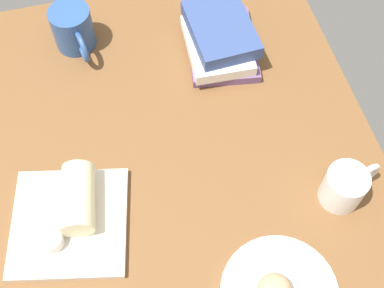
# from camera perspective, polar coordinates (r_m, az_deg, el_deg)

# --- Properties ---
(dining_table) EXTENTS (1.10, 0.90, 0.04)m
(dining_table) POSITION_cam_1_polar(r_m,az_deg,el_deg) (1.07, -2.55, -4.24)
(dining_table) COLOR brown
(dining_table) RESTS_ON ground
(square_plate) EXTENTS (0.26, 0.26, 0.02)m
(square_plate) POSITION_cam_1_polar(r_m,az_deg,el_deg) (1.03, -13.44, -8.51)
(square_plate) COLOR silver
(square_plate) RESTS_ON dining_table
(sauce_cup) EXTENTS (0.05, 0.05, 0.03)m
(sauce_cup) POSITION_cam_1_polar(r_m,az_deg,el_deg) (1.00, -15.44, -10.23)
(sauce_cup) COLOR silver
(sauce_cup) RESTS_ON square_plate
(breakfast_wrap) EXTENTS (0.14, 0.08, 0.06)m
(breakfast_wrap) POSITION_cam_1_polar(r_m,az_deg,el_deg) (1.00, -12.53, -5.90)
(breakfast_wrap) COLOR beige
(breakfast_wrap) RESTS_ON square_plate
(book_stack) EXTENTS (0.24, 0.19, 0.09)m
(book_stack) POSITION_cam_1_polar(r_m,az_deg,el_deg) (1.21, 3.13, 11.53)
(book_stack) COLOR #6B4C7A
(book_stack) RESTS_ON dining_table
(coffee_mug) EXTENTS (0.08, 0.13, 0.09)m
(coffee_mug) POSITION_cam_1_polar(r_m,az_deg,el_deg) (1.04, 16.66, -4.50)
(coffee_mug) COLOR white
(coffee_mug) RESTS_ON dining_table
(second_mug) EXTENTS (0.15, 0.09, 0.10)m
(second_mug) POSITION_cam_1_polar(r_m,az_deg,el_deg) (1.24, -13.06, 12.37)
(second_mug) COLOR #2D518C
(second_mug) RESTS_ON dining_table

